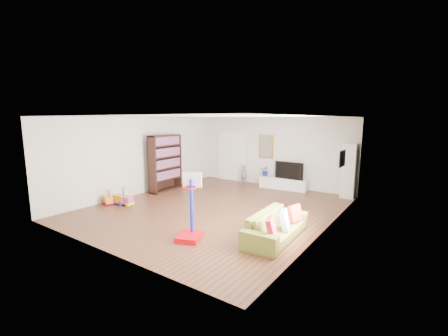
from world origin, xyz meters
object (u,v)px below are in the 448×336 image
Objects in this scene: bookshelf at (165,163)px; basketball_hoop at (189,207)px; media_console at (283,183)px; sofa at (276,225)px.

bookshelf is 1.40× the size of basketball_hoop.
bookshelf is 4.83m from basketball_hoop.
bookshelf reaches higher than media_console.
bookshelf reaches higher than sofa.
basketball_hoop is at bearing 123.86° from sofa.
bookshelf is 5.69m from sofa.
basketball_hoop is at bearing -90.61° from media_console.
bookshelf is at bearing -145.40° from media_console.
sofa is at bearing -22.52° from bookshelf.
media_console is at bearing 34.61° from bookshelf.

